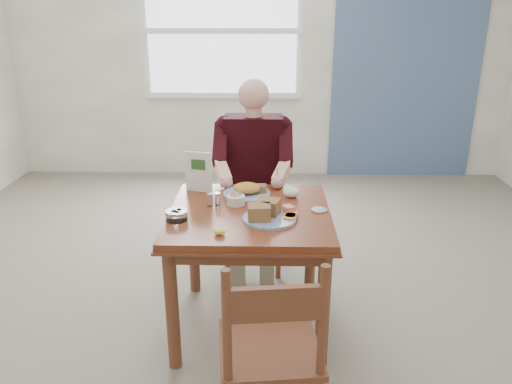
{
  "coord_description": "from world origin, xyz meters",
  "views": [
    {
      "loc": [
        0.1,
        -2.59,
        1.81
      ],
      "look_at": [
        0.04,
        0.0,
        0.86
      ],
      "focal_mm": 35.0,
      "sensor_mm": 36.0,
      "label": 1
    }
  ],
  "objects_px": {
    "near_plate": "(268,213)",
    "diner": "(253,164)",
    "far_plate": "(248,191)",
    "chair_far": "(254,204)",
    "chair_near": "(271,353)",
    "table": "(250,229)"
  },
  "relations": [
    {
      "from": "chair_far",
      "to": "diner",
      "type": "relative_size",
      "value": 0.69
    },
    {
      "from": "near_plate",
      "to": "far_plate",
      "type": "height_order",
      "value": "near_plate"
    },
    {
      "from": "diner",
      "to": "near_plate",
      "type": "relative_size",
      "value": 4.36
    },
    {
      "from": "near_plate",
      "to": "chair_far",
      "type": "bearing_deg",
      "value": 96.28
    },
    {
      "from": "chair_far",
      "to": "chair_near",
      "type": "bearing_deg",
      "value": -86.01
    },
    {
      "from": "chair_near",
      "to": "chair_far",
      "type": "bearing_deg",
      "value": 93.99
    },
    {
      "from": "table",
      "to": "far_plate",
      "type": "distance_m",
      "value": 0.29
    },
    {
      "from": "table",
      "to": "near_plate",
      "type": "xyz_separation_m",
      "value": [
        0.1,
        -0.12,
        0.15
      ]
    },
    {
      "from": "table",
      "to": "far_plate",
      "type": "height_order",
      "value": "far_plate"
    },
    {
      "from": "diner",
      "to": "far_plate",
      "type": "xyz_separation_m",
      "value": [
        -0.02,
        -0.46,
        -0.03
      ]
    },
    {
      "from": "table",
      "to": "chair_near",
      "type": "distance_m",
      "value": 0.91
    },
    {
      "from": "table",
      "to": "near_plate",
      "type": "distance_m",
      "value": 0.22
    },
    {
      "from": "chair_far",
      "to": "chair_near",
      "type": "relative_size",
      "value": 1.0
    },
    {
      "from": "table",
      "to": "near_plate",
      "type": "height_order",
      "value": "near_plate"
    },
    {
      "from": "chair_near",
      "to": "near_plate",
      "type": "height_order",
      "value": "chair_near"
    },
    {
      "from": "near_plate",
      "to": "diner",
      "type": "bearing_deg",
      "value": 96.96
    },
    {
      "from": "chair_far",
      "to": "diner",
      "type": "bearing_deg",
      "value": -89.99
    },
    {
      "from": "table",
      "to": "chair_far",
      "type": "bearing_deg",
      "value": 90.0
    },
    {
      "from": "chair_near",
      "to": "near_plate",
      "type": "relative_size",
      "value": 2.99
    },
    {
      "from": "chair_far",
      "to": "far_plate",
      "type": "relative_size",
      "value": 3.28
    },
    {
      "from": "diner",
      "to": "far_plate",
      "type": "bearing_deg",
      "value": -92.49
    },
    {
      "from": "chair_far",
      "to": "far_plate",
      "type": "height_order",
      "value": "chair_far"
    }
  ]
}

